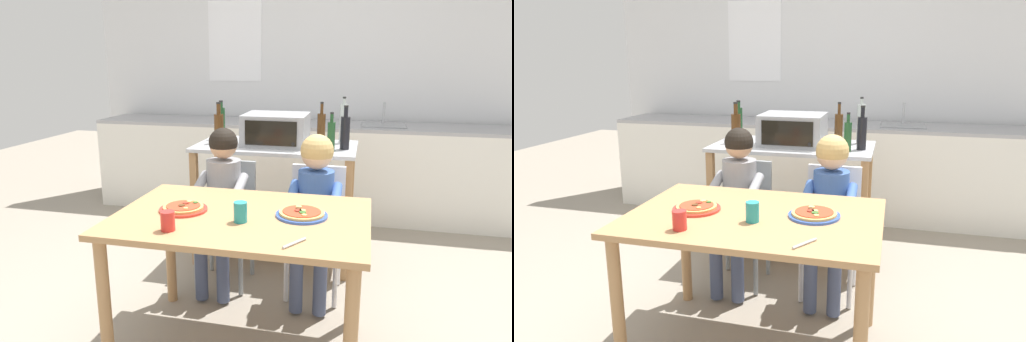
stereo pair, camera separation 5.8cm
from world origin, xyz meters
TOP-DOWN VIEW (x-y plane):
  - ground_plane at (0.00, 1.06)m, footprint 10.63×10.63m
  - back_wall_tiled at (-0.00, 2.72)m, footprint 4.57×0.13m
  - kitchen_counter at (0.00, 2.31)m, footprint 4.11×0.60m
  - kitchen_island_cart at (-0.06, 1.18)m, footprint 1.15×0.63m
  - toaster_oven at (-0.07, 1.19)m, footprint 0.45×0.40m
  - bottle_squat_spirits at (0.34, 1.04)m, footprint 0.05×0.05m
  - bottle_dark_olive_oil at (-0.53, 1.32)m, footprint 0.06×0.06m
  - bottle_brown_beer at (0.40, 1.36)m, footprint 0.06×0.06m
  - bottle_tall_green_wine at (0.43, 1.12)m, footprint 0.06×0.06m
  - bottle_clear_vinegar at (0.24, 1.40)m, footprint 0.06×0.06m
  - bottle_slim_sauce at (-0.49, 1.15)m, footprint 0.07×0.07m
  - dining_table at (0.00, 0.00)m, footprint 1.24×0.86m
  - dining_chair_left at (-0.30, 0.73)m, footprint 0.36×0.36m
  - dining_chair_right at (0.29, 0.72)m, footprint 0.36×0.36m
  - child_in_grey_shirt at (-0.30, 0.61)m, footprint 0.32×0.42m
  - child_in_blue_striped_shirt at (0.29, 0.61)m, footprint 0.32×0.42m
  - pizza_plate_red_rimmed at (-0.30, -0.01)m, footprint 0.24×0.24m
  - pizza_plate_blue_rimmed at (0.29, 0.05)m, footprint 0.25×0.25m
  - drinking_cup_red at (-0.26, -0.28)m, footprint 0.06×0.06m
  - drinking_cup_teal at (0.02, -0.10)m, footprint 0.06×0.06m
  - serving_spoon at (0.31, -0.31)m, footprint 0.08×0.13m

SIDE VIEW (x-z plane):
  - ground_plane at x=0.00m, z-range 0.00..0.00m
  - kitchen_counter at x=0.00m, z-range -0.10..0.98m
  - dining_chair_left at x=-0.30m, z-range 0.07..0.89m
  - dining_chair_right at x=0.29m, z-range 0.07..0.89m
  - kitchen_island_cart at x=-0.06m, z-range 0.15..1.03m
  - dining_table at x=0.00m, z-range 0.27..1.01m
  - child_in_grey_shirt at x=-0.30m, z-range 0.15..1.19m
  - child_in_blue_striped_shirt at x=0.29m, z-range 0.16..1.19m
  - serving_spoon at x=0.31m, z-range 0.74..0.75m
  - pizza_plate_red_rimmed at x=-0.30m, z-range 0.74..0.77m
  - pizza_plate_blue_rimmed at x=0.29m, z-range 0.74..0.77m
  - drinking_cup_red at x=-0.26m, z-range 0.74..0.83m
  - drinking_cup_teal at x=0.02m, z-range 0.74..0.84m
  - bottle_squat_spirits at x=0.34m, z-range 0.85..1.11m
  - toaster_oven at x=-0.07m, z-range 0.87..1.10m
  - bottle_clear_vinegar at x=0.24m, z-range 0.84..1.13m
  - bottle_slim_sauce at x=-0.49m, z-range 0.84..1.14m
  - bottle_tall_green_wine at x=0.43m, z-range 0.85..1.15m
  - bottle_dark_olive_oil at x=-0.53m, z-range 0.85..1.15m
  - bottle_brown_beer at x=0.40m, z-range 0.85..1.19m
  - back_wall_tiled at x=0.00m, z-range 0.00..2.70m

